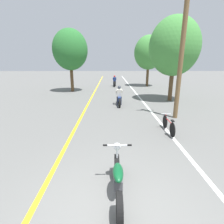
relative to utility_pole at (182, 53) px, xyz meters
name	(u,v)px	position (x,y,z in m)	size (l,w,h in m)	color
ground_plane	(112,215)	(-3.63, -6.50, -3.46)	(120.00, 120.00, 0.00)	#60605E
lane_stripe_center	(92,97)	(-5.33, 6.04, -3.45)	(0.14, 48.00, 0.01)	yellow
lane_stripe_edge	(139,97)	(-1.06, 6.04, -3.45)	(0.14, 48.00, 0.01)	white
utility_pole	(182,53)	(0.00, 0.00, 0.00)	(1.10, 0.24, 6.73)	brown
roadside_tree_right_near	(174,47)	(1.19, 4.58, 0.68)	(3.81, 3.43, 6.34)	#513A23
roadside_tree_right_far	(149,53)	(1.12, 13.38, 0.69)	(3.59, 3.23, 6.22)	#513A23
roadside_tree_left	(70,50)	(-7.69, 9.27, 0.75)	(3.51, 3.16, 6.24)	#513A23
motorcycle_foreground	(118,179)	(-3.49, -5.92, -3.03)	(0.72, 2.06, 1.06)	black
motorcycle_rider_lead	(119,98)	(-3.02, 3.08, -2.93)	(0.50, 2.12, 1.40)	black
motorcycle_rider_far	(115,82)	(-3.10, 13.41, -2.94)	(0.50, 2.00, 1.37)	black
bicycle_parked	(169,125)	(-1.07, -2.11, -3.12)	(0.44, 1.64, 0.72)	black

